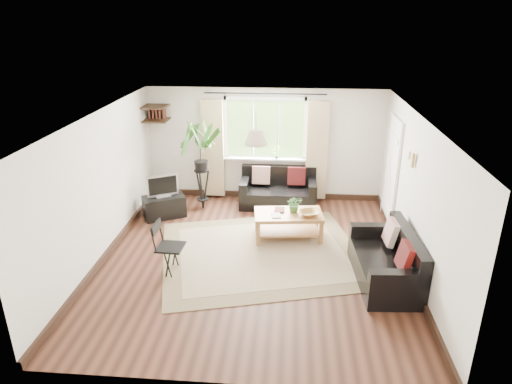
# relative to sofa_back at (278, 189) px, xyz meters

# --- Properties ---
(floor) EXTENTS (5.50, 5.50, 0.00)m
(floor) POSITION_rel_sofa_back_xyz_m (-0.31, -2.29, -0.37)
(floor) COLOR black
(floor) RESTS_ON ground
(ceiling) EXTENTS (5.50, 5.50, 0.00)m
(ceiling) POSITION_rel_sofa_back_xyz_m (-0.31, -2.29, 2.03)
(ceiling) COLOR white
(ceiling) RESTS_ON floor
(wall_back) EXTENTS (5.00, 0.02, 2.40)m
(wall_back) POSITION_rel_sofa_back_xyz_m (-0.31, 0.46, 0.83)
(wall_back) COLOR silver
(wall_back) RESTS_ON floor
(wall_front) EXTENTS (5.00, 0.02, 2.40)m
(wall_front) POSITION_rel_sofa_back_xyz_m (-0.31, -5.04, 0.83)
(wall_front) COLOR silver
(wall_front) RESTS_ON floor
(wall_left) EXTENTS (0.02, 5.50, 2.40)m
(wall_left) POSITION_rel_sofa_back_xyz_m (-2.81, -2.29, 0.83)
(wall_left) COLOR silver
(wall_left) RESTS_ON floor
(wall_right) EXTENTS (0.02, 5.50, 2.40)m
(wall_right) POSITION_rel_sofa_back_xyz_m (2.19, -2.29, 0.83)
(wall_right) COLOR silver
(wall_right) RESTS_ON floor
(rug) EXTENTS (3.94, 3.60, 0.02)m
(rug) POSITION_rel_sofa_back_xyz_m (-0.20, -2.08, -0.36)
(rug) COLOR #B8A98E
(rug) RESTS_ON floor
(window) EXTENTS (2.50, 0.16, 2.16)m
(window) POSITION_rel_sofa_back_xyz_m (-0.31, 0.42, 1.18)
(window) COLOR white
(window) RESTS_ON wall_back
(door) EXTENTS (0.06, 0.96, 2.06)m
(door) POSITION_rel_sofa_back_xyz_m (2.16, -0.59, 0.63)
(door) COLOR silver
(door) RESTS_ON wall_right
(corner_shelf) EXTENTS (0.50, 0.50, 0.34)m
(corner_shelf) POSITION_rel_sofa_back_xyz_m (-2.56, 0.21, 1.52)
(corner_shelf) COLOR black
(corner_shelf) RESTS_ON wall_back
(pendant_lamp) EXTENTS (0.36, 0.36, 0.54)m
(pendant_lamp) POSITION_rel_sofa_back_xyz_m (-0.31, -1.89, 1.68)
(pendant_lamp) COLOR beige
(pendant_lamp) RESTS_ON ceiling
(wall_sconce) EXTENTS (0.12, 0.12, 0.28)m
(wall_sconce) POSITION_rel_sofa_back_xyz_m (2.12, -1.99, 1.37)
(wall_sconce) COLOR beige
(wall_sconce) RESTS_ON wall_right
(sofa_back) EXTENTS (1.59, 0.80, 0.75)m
(sofa_back) POSITION_rel_sofa_back_xyz_m (0.00, 0.00, 0.00)
(sofa_back) COLOR black
(sofa_back) RESTS_ON floor
(sofa_right) EXTENTS (1.68, 0.92, 0.77)m
(sofa_right) POSITION_rel_sofa_back_xyz_m (1.72, -2.76, 0.01)
(sofa_right) COLOR black
(sofa_right) RESTS_ON floor
(coffee_table) EXTENTS (1.27, 0.79, 0.49)m
(coffee_table) POSITION_rel_sofa_back_xyz_m (0.24, -1.48, -0.13)
(coffee_table) COLOR #925C2F
(coffee_table) RESTS_ON floor
(table_plant) EXTENTS (0.30, 0.27, 0.31)m
(table_plant) POSITION_rel_sofa_back_xyz_m (0.34, -1.41, 0.28)
(table_plant) COLOR #316327
(table_plant) RESTS_ON coffee_table
(bowl) EXTENTS (0.42, 0.42, 0.08)m
(bowl) POSITION_rel_sofa_back_xyz_m (0.60, -1.55, 0.16)
(bowl) COLOR olive
(bowl) RESTS_ON coffee_table
(book_a) EXTENTS (0.19, 0.23, 0.02)m
(book_a) POSITION_rel_sofa_back_xyz_m (-0.06, -1.62, 0.13)
(book_a) COLOR silver
(book_a) RESTS_ON coffee_table
(book_b) EXTENTS (0.18, 0.24, 0.02)m
(book_b) POSITION_rel_sofa_back_xyz_m (-0.02, -1.37, 0.13)
(book_b) COLOR #4F291F
(book_b) RESTS_ON coffee_table
(tv_stand) EXTENTS (0.92, 0.78, 0.43)m
(tv_stand) POSITION_rel_sofa_back_xyz_m (-2.26, -0.74, -0.16)
(tv_stand) COLOR black
(tv_stand) RESTS_ON floor
(tv) EXTENTS (0.64, 0.47, 0.47)m
(tv) POSITION_rel_sofa_back_xyz_m (-2.26, -0.74, 0.29)
(tv) COLOR #A5A5AA
(tv) RESTS_ON tv_stand
(palm_stand) EXTENTS (0.78, 0.78, 1.83)m
(palm_stand) POSITION_rel_sofa_back_xyz_m (-1.57, -0.26, 0.54)
(palm_stand) COLOR black
(palm_stand) RESTS_ON floor
(folding_chair) EXTENTS (0.46, 0.46, 0.85)m
(folding_chair) POSITION_rel_sofa_back_xyz_m (-1.58, -2.79, 0.05)
(folding_chair) COLOR black
(folding_chair) RESTS_ON floor
(sill_plant) EXTENTS (0.14, 0.10, 0.27)m
(sill_plant) POSITION_rel_sofa_back_xyz_m (-0.06, 0.34, 0.69)
(sill_plant) COLOR #2D6023
(sill_plant) RESTS_ON window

